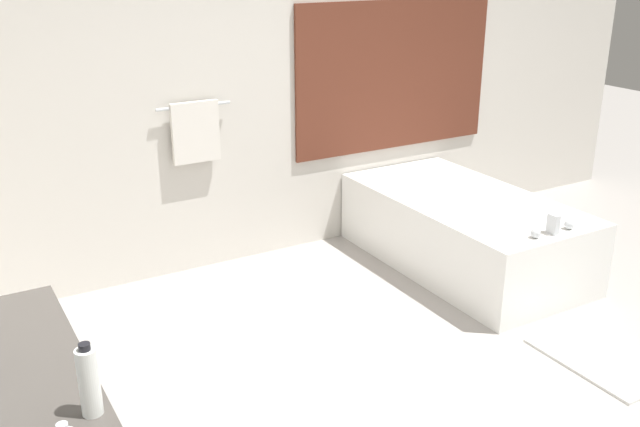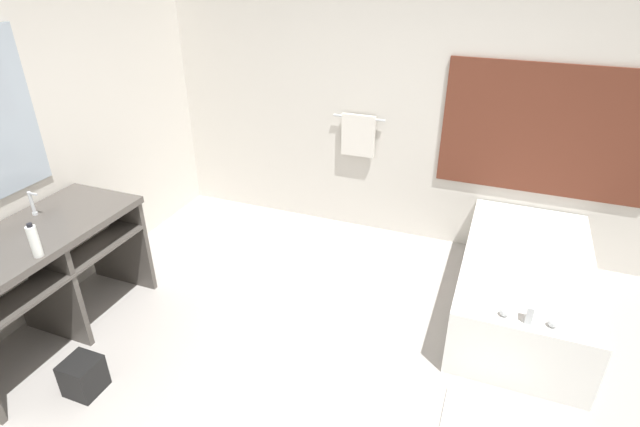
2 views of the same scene
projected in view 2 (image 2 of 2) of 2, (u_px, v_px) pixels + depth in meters
name	position (u px, v px, depth m)	size (l,w,h in m)	color
ground_plane	(299.00, 385.00, 3.28)	(16.00, 16.00, 0.00)	#A8A39E
wall_back_with_blinds	(399.00, 99.00, 4.46)	(7.40, 0.13, 2.70)	silver
vanity_counter	(41.00, 261.00, 3.43)	(0.67, 1.49, 0.86)	#4C4742
sink_faucet	(32.00, 204.00, 3.50)	(0.09, 0.04, 0.18)	silver
bathtub	(523.00, 282.00, 3.82)	(0.92, 1.74, 0.62)	white
water_bottle_2	(34.00, 241.00, 3.02)	(0.06, 0.06, 0.23)	silver
waste_bin	(83.00, 376.00, 3.19)	(0.21, 0.21, 0.24)	black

